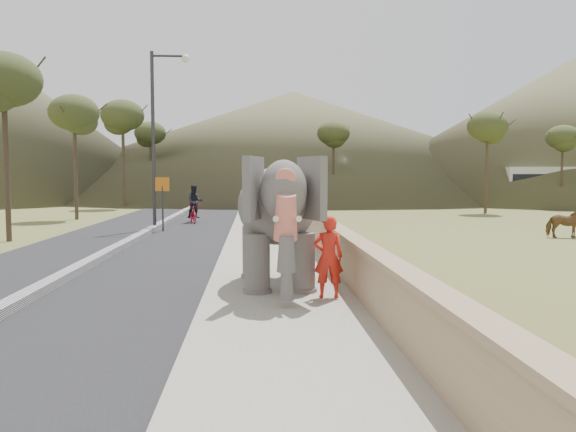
# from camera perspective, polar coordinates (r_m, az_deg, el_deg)

# --- Properties ---
(ground) EXTENTS (160.00, 160.00, 0.00)m
(ground) POSITION_cam_1_polar(r_m,az_deg,el_deg) (9.04, -0.27, -12.07)
(ground) COLOR olive
(ground) RESTS_ON ground
(road) EXTENTS (7.00, 120.00, 0.03)m
(road) POSITION_cam_1_polar(r_m,az_deg,el_deg) (19.36, -16.96, -3.41)
(road) COLOR black
(road) RESTS_ON ground
(median) EXTENTS (0.35, 120.00, 0.22)m
(median) POSITION_cam_1_polar(r_m,az_deg,el_deg) (19.35, -16.97, -3.13)
(median) COLOR black
(median) RESTS_ON ground
(walkway) EXTENTS (3.00, 120.00, 0.15)m
(walkway) POSITION_cam_1_polar(r_m,az_deg,el_deg) (18.83, -1.98, -3.25)
(walkway) COLOR #9E9687
(walkway) RESTS_ON ground
(parapet) EXTENTS (0.30, 120.00, 1.10)m
(parapet) POSITION_cam_1_polar(r_m,az_deg,el_deg) (18.89, 3.03, -1.78)
(parapet) COLOR tan
(parapet) RESTS_ON ground
(lamppost) EXTENTS (1.76, 0.36, 8.00)m
(lamppost) POSITION_cam_1_polar(r_m,az_deg,el_deg) (26.17, -12.89, 9.28)
(lamppost) COLOR #313237
(lamppost) RESTS_ON ground
(signboard) EXTENTS (0.60, 0.08, 2.40)m
(signboard) POSITION_cam_1_polar(r_m,az_deg,el_deg) (25.26, -12.63, 2.14)
(signboard) COLOR #2D2D33
(signboard) RESTS_ON ground
(cow) EXTENTS (1.52, 0.94, 1.20)m
(cow) POSITION_cam_1_polar(r_m,az_deg,el_deg) (24.81, 26.39, -0.66)
(cow) COLOR brown
(cow) RESTS_ON ground
(distant_car) EXTENTS (4.30, 1.90, 1.44)m
(distant_car) POSITION_cam_1_polar(r_m,az_deg,el_deg) (49.96, 20.88, 1.91)
(distant_car) COLOR #B8BAC0
(distant_car) RESTS_ON ground
(hill_far) EXTENTS (80.00, 80.00, 14.00)m
(hill_far) POSITION_cam_1_polar(r_m,az_deg,el_deg) (78.98, 0.51, 7.52)
(hill_far) COLOR brown
(hill_far) RESTS_ON ground
(elephant_and_man) EXTENTS (2.25, 3.78, 2.68)m
(elephant_and_man) POSITION_cam_1_polar(r_m,az_deg,el_deg) (12.12, -1.09, -0.75)
(elephant_and_man) COLOR slate
(elephant_and_man) RESTS_ON ground
(motorcyclist) EXTENTS (1.16, 1.95, 2.00)m
(motorcyclist) POSITION_cam_1_polar(r_m,az_deg,el_deg) (29.51, -9.55, 0.80)
(motorcyclist) COLOR maroon
(motorcyclist) RESTS_ON ground
(trees) EXTENTS (47.39, 41.80, 8.21)m
(trees) POSITION_cam_1_polar(r_m,az_deg,el_deg) (37.07, 1.05, 5.96)
(trees) COLOR #473828
(trees) RESTS_ON ground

